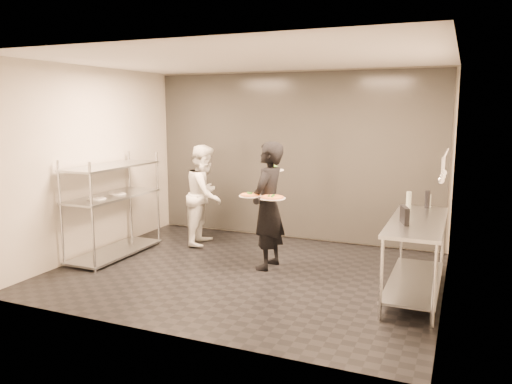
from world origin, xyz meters
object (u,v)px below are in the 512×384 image
at_px(waiter, 268,206).
at_px(bottle_clear, 429,201).
at_px(chef, 205,195).
at_px(prep_counter, 416,245).
at_px(bottle_green, 409,201).
at_px(bottle_dark, 427,199).
at_px(pizza_plate_far, 272,197).
at_px(salad_plate, 273,169).
at_px(pos_monitor, 405,215).
at_px(pizza_plate_near, 250,195).
at_px(pass_rack, 113,205).

xyz_separation_m(waiter, bottle_clear, (2.04, 0.48, 0.13)).
distance_m(waiter, chef, 1.61).
xyz_separation_m(prep_counter, bottle_green, (-0.16, 0.57, 0.41)).
bearing_deg(bottle_dark, prep_counter, -93.53).
bearing_deg(pizza_plate_far, bottle_dark, 18.82).
distance_m(prep_counter, salad_plate, 2.22).
distance_m(chef, pos_monitor, 3.54).
relative_size(prep_counter, pizza_plate_near, 6.00).
bearing_deg(bottle_dark, pizza_plate_far, -161.18).
bearing_deg(bottle_green, bottle_clear, 45.57).
distance_m(pos_monitor, bottle_clear, 1.07).
xyz_separation_m(salad_plate, bottle_dark, (2.06, 0.18, -0.32)).
height_order(waiter, pizza_plate_far, waiter).
relative_size(salad_plate, pos_monitor, 1.17).
height_order(pass_rack, waiter, waiter).
relative_size(chef, pizza_plate_near, 5.38).
xyz_separation_m(pizza_plate_near, pizza_plate_far, (0.29, 0.05, -0.02)).
bearing_deg(pizza_plate_far, salad_plate, 110.07).
bearing_deg(prep_counter, pos_monitor, -115.34).
height_order(pizza_plate_far, bottle_clear, bottle_clear).
height_order(pass_rack, pos_monitor, pass_rack).
xyz_separation_m(chef, pizza_plate_near, (1.25, -1.02, 0.24)).
xyz_separation_m(bottle_green, bottle_dark, (0.21, 0.20, -0.00)).
bearing_deg(salad_plate, bottle_clear, 5.81).
xyz_separation_m(pizza_plate_near, salad_plate, (0.12, 0.51, 0.30)).
bearing_deg(prep_counter, pizza_plate_far, 176.08).
height_order(waiter, chef, waiter).
xyz_separation_m(prep_counter, pizza_plate_near, (-2.14, 0.08, 0.43)).
relative_size(pizza_plate_near, bottle_dark, 1.33).
distance_m(chef, pizza_plate_far, 1.83).
bearing_deg(salad_plate, chef, 159.50).
distance_m(pos_monitor, bottle_dark, 1.04).
bearing_deg(waiter, pos_monitor, 75.82).
relative_size(pizza_plate_far, salad_plate, 1.14).
relative_size(pos_monitor, bottle_clear, 1.47).
bearing_deg(pass_rack, chef, 49.33).
xyz_separation_m(chef, pos_monitor, (3.26, -1.35, 0.21)).
height_order(chef, bottle_green, chef).
distance_m(bottle_green, bottle_dark, 0.29).
bearing_deg(bottle_green, pizza_plate_near, -166.05).
xyz_separation_m(pass_rack, pizza_plate_far, (2.48, 0.13, 0.26)).
bearing_deg(pizza_plate_near, bottle_green, 13.95).
bearing_deg(pos_monitor, bottle_dark, 62.33).
xyz_separation_m(pizza_plate_far, bottle_dark, (1.89, 0.65, 0.00)).
bearing_deg(pos_monitor, pizza_plate_far, 149.19).
xyz_separation_m(prep_counter, pizza_plate_far, (-1.85, 0.13, 0.41)).
distance_m(pizza_plate_near, salad_plate, 0.60).
bearing_deg(bottle_clear, bottle_green, -134.43).
bearing_deg(waiter, chef, -115.91).
relative_size(chef, salad_plate, 5.20).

